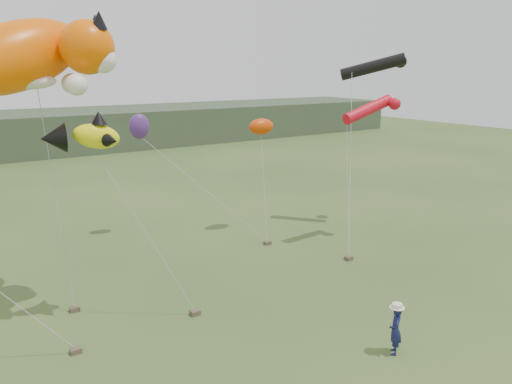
% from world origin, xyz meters
% --- Properties ---
extents(ground, '(120.00, 120.00, 0.00)m').
position_xyz_m(ground, '(0.00, 0.00, 0.00)').
color(ground, '#385123').
rests_on(ground, ground).
extents(headland, '(90.00, 13.00, 4.00)m').
position_xyz_m(headland, '(-3.11, 44.69, 1.92)').
color(headland, '#2D3D28').
rests_on(headland, ground).
extents(festival_attendant, '(0.66, 0.66, 1.55)m').
position_xyz_m(festival_attendant, '(1.19, -1.73, 0.77)').
color(festival_attendant, '#141A4C').
rests_on(festival_attendant, ground).
extents(sandbag_anchors, '(12.61, 4.89, 0.17)m').
position_xyz_m(sandbag_anchors, '(-1.36, 5.37, 0.08)').
color(sandbag_anchors, brown).
rests_on(sandbag_anchors, ground).
extents(cat_kite, '(6.35, 3.81, 3.49)m').
position_xyz_m(cat_kite, '(-6.50, 7.39, 8.84)').
color(cat_kite, '#FC6100').
rests_on(cat_kite, ground).
extents(fish_kite, '(2.53, 1.66, 1.33)m').
position_xyz_m(fish_kite, '(-5.67, 5.63, 6.33)').
color(fish_kite, yellow).
rests_on(fish_kite, ground).
extents(tube_kites, '(5.63, 4.28, 3.37)m').
position_xyz_m(tube_kites, '(9.67, 7.49, 7.77)').
color(tube_kites, black).
rests_on(tube_kites, ground).
extents(misc_kites, '(6.75, 3.45, 1.26)m').
position_xyz_m(misc_kites, '(2.05, 11.84, 5.57)').
color(misc_kites, '#D43D04').
rests_on(misc_kites, ground).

